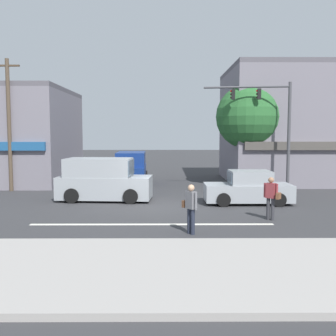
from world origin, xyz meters
name	(u,v)px	position (x,y,z in m)	size (l,w,h in m)	color
ground_plane	(155,207)	(0.00, 0.00, 0.00)	(120.00, 120.00, 0.00)	#333335
lane_marking_stripe	(152,224)	(0.00, -3.50, 0.00)	(9.00, 0.24, 0.01)	silver
sidewalk_curb	(145,269)	(0.00, -8.50, 0.08)	(40.00, 5.00, 0.16)	#9E9993
building_right_corner	(326,125)	(11.73, 9.75, 3.89)	(13.76, 8.49, 7.79)	slate
street_tree	(248,117)	(5.60, 6.69, 4.34)	(3.96, 3.96, 6.34)	#4C3823
utility_pole_near_left	(9,123)	(-8.46, 4.92, 3.93)	(1.40, 0.22, 7.56)	brown
utility_pole_far_right	(289,125)	(8.71, 8.42, 3.90)	(1.40, 0.22, 7.50)	brown
traffic_light_mast	(271,119)	(6.48, 4.50, 4.18)	(4.85, 0.82, 6.20)	#47474C
van_waiting_far	(103,180)	(-2.62, 1.73, 1.01)	(4.72, 2.29, 2.11)	#999EA3
sedan_crossing_rightbound	(248,189)	(4.45, 0.78, 0.71)	(4.11, 1.89, 1.58)	#999EA3
van_crossing_center	(131,169)	(-1.77, 8.20, 1.01)	(2.13, 4.65, 2.11)	navy
pedestrian_foreground_with_bag	(191,206)	(1.34, -4.86, 0.95)	(0.50, 0.65, 1.67)	#232838
pedestrian_mid_crossing	(271,196)	(4.59, -2.78, 0.95)	(0.61, 0.56, 1.67)	#333338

